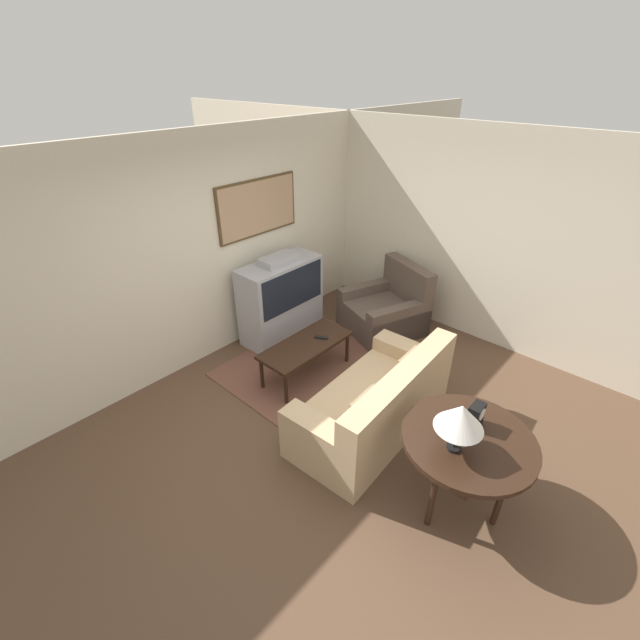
{
  "coord_description": "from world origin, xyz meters",
  "views": [
    {
      "loc": [
        -2.52,
        -2.03,
        3.24
      ],
      "look_at": [
        0.55,
        0.77,
        0.75
      ],
      "focal_mm": 24.0,
      "sensor_mm": 36.0,
      "label": 1
    }
  ],
  "objects_px": {
    "couch": "(376,404)",
    "table_lamp": "(461,417)",
    "armchair": "(386,310)",
    "console_table": "(468,445)",
    "mantel_clock": "(476,415)",
    "coffee_table": "(306,347)",
    "tv": "(281,299)"
  },
  "relations": [
    {
      "from": "tv",
      "to": "table_lamp",
      "type": "relative_size",
      "value": 2.73
    },
    {
      "from": "couch",
      "to": "table_lamp",
      "type": "relative_size",
      "value": 4.32
    },
    {
      "from": "table_lamp",
      "to": "armchair",
      "type": "bearing_deg",
      "value": 44.28
    },
    {
      "from": "console_table",
      "to": "mantel_clock",
      "type": "bearing_deg",
      "value": 15.97
    },
    {
      "from": "console_table",
      "to": "mantel_clock",
      "type": "relative_size",
      "value": 5.16
    },
    {
      "from": "console_table",
      "to": "table_lamp",
      "type": "height_order",
      "value": "table_lamp"
    },
    {
      "from": "table_lamp",
      "to": "couch",
      "type": "bearing_deg",
      "value": 67.6
    },
    {
      "from": "coffee_table",
      "to": "table_lamp",
      "type": "bearing_deg",
      "value": -104.89
    },
    {
      "from": "console_table",
      "to": "mantel_clock",
      "type": "height_order",
      "value": "mantel_clock"
    },
    {
      "from": "armchair",
      "to": "coffee_table",
      "type": "height_order",
      "value": "armchair"
    },
    {
      "from": "table_lamp",
      "to": "coffee_table",
      "type": "bearing_deg",
      "value": 75.11
    },
    {
      "from": "armchair",
      "to": "table_lamp",
      "type": "xyz_separation_m",
      "value": [
        -2.08,
        -2.03,
        0.76
      ]
    },
    {
      "from": "console_table",
      "to": "mantel_clock",
      "type": "xyz_separation_m",
      "value": [
        0.16,
        0.05,
        0.17
      ]
    },
    {
      "from": "tv",
      "to": "console_table",
      "type": "relative_size",
      "value": 1.11
    },
    {
      "from": "tv",
      "to": "armchair",
      "type": "height_order",
      "value": "tv"
    },
    {
      "from": "coffee_table",
      "to": "armchair",
      "type": "bearing_deg",
      "value": -3.24
    },
    {
      "from": "tv",
      "to": "mantel_clock",
      "type": "relative_size",
      "value": 5.74
    },
    {
      "from": "table_lamp",
      "to": "mantel_clock",
      "type": "relative_size",
      "value": 2.1
    },
    {
      "from": "couch",
      "to": "table_lamp",
      "type": "xyz_separation_m",
      "value": [
        -0.41,
        -0.98,
        0.75
      ]
    },
    {
      "from": "tv",
      "to": "coffee_table",
      "type": "height_order",
      "value": "tv"
    },
    {
      "from": "mantel_clock",
      "to": "coffee_table",
      "type": "bearing_deg",
      "value": 84.02
    },
    {
      "from": "armchair",
      "to": "tv",
      "type": "bearing_deg",
      "value": -110.69
    },
    {
      "from": "mantel_clock",
      "to": "armchair",
      "type": "bearing_deg",
      "value": 49.4
    },
    {
      "from": "console_table",
      "to": "mantel_clock",
      "type": "distance_m",
      "value": 0.24
    },
    {
      "from": "tv",
      "to": "coffee_table",
      "type": "distance_m",
      "value": 0.98
    },
    {
      "from": "armchair",
      "to": "console_table",
      "type": "bearing_deg",
      "value": -22.03
    },
    {
      "from": "coffee_table",
      "to": "console_table",
      "type": "bearing_deg",
      "value": -100.06
    },
    {
      "from": "tv",
      "to": "couch",
      "type": "bearing_deg",
      "value": -106.24
    },
    {
      "from": "tv",
      "to": "table_lamp",
      "type": "distance_m",
      "value": 3.18
    },
    {
      "from": "tv",
      "to": "console_table",
      "type": "bearing_deg",
      "value": -104.95
    },
    {
      "from": "couch",
      "to": "mantel_clock",
      "type": "distance_m",
      "value": 1.12
    },
    {
      "from": "couch",
      "to": "mantel_clock",
      "type": "relative_size",
      "value": 9.08
    }
  ]
}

